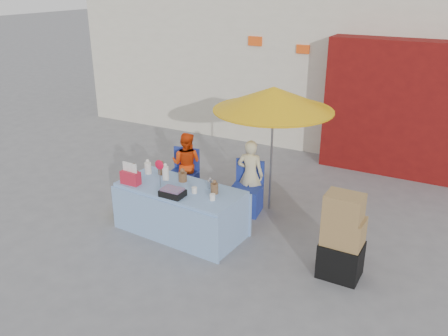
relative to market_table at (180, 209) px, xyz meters
The scene contains 10 objects.
ground 0.58m from the market_table, 21.82° to the right, with size 80.00×80.00×0.00m, color slate.
backdrop 7.89m from the market_table, 82.90° to the left, with size 14.00×8.00×7.80m.
market_table is the anchor object (origin of this frame).
chair_left 1.28m from the market_table, 121.37° to the left, with size 0.55×0.54×0.85m.
chair_right 1.24m from the market_table, 61.70° to the left, with size 0.55×0.54×0.85m.
vendor_orange 1.40m from the market_table, 118.40° to the left, with size 0.56×0.44×1.15m, color #EC400C.
vendor_beige 1.38m from the market_table, 64.30° to the left, with size 0.44×0.29×1.22m, color beige.
umbrella 2.22m from the market_table, 57.09° to the left, with size 1.90×1.90×2.09m.
box_stack 2.47m from the market_table, ahead, with size 0.54×0.44×1.18m.
tarp_bundle 1.01m from the market_table, behind, with size 0.73×0.58×0.33m, color yellow.
Camera 1 is at (3.22, -5.18, 3.66)m, focal length 38.00 mm.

